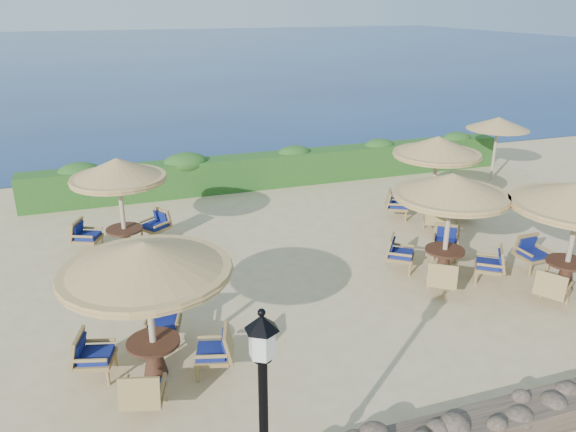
{
  "coord_description": "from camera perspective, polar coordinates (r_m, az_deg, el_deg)",
  "views": [
    {
      "loc": [
        -6.2,
        -11.79,
        6.43
      ],
      "look_at": [
        -1.91,
        0.82,
        1.3
      ],
      "focal_mm": 35.0,
      "sensor_mm": 36.0,
      "label": 1
    }
  ],
  "objects": [
    {
      "name": "cafe_set_4",
      "position": [
        17.61,
        14.78,
        5.06
      ],
      "size": [
        2.82,
        2.82,
        2.65
      ],
      "color": "tan",
      "rests_on": "ground"
    },
    {
      "name": "stone_wall",
      "position": [
        10.4,
        24.27,
        -17.77
      ],
      "size": [
        15.0,
        0.65,
        0.44
      ],
      "primitive_type": "cube",
      "color": "brown",
      "rests_on": "ground"
    },
    {
      "name": "cafe_set_0",
      "position": [
        10.03,
        -14.11,
        -6.66
      ],
      "size": [
        3.0,
        3.0,
        2.65
      ],
      "color": "tan",
      "rests_on": "ground"
    },
    {
      "name": "ground",
      "position": [
        14.79,
        8.1,
        -4.93
      ],
      "size": [
        120.0,
        120.0,
        0.0
      ],
      "primitive_type": "plane",
      "color": "#CFB783",
      "rests_on": "ground"
    },
    {
      "name": "cafe_set_3",
      "position": [
        15.32,
        -16.73,
        2.69
      ],
      "size": [
        2.76,
        2.68,
        2.65
      ],
      "color": "tan",
      "rests_on": "ground"
    },
    {
      "name": "extra_parasol",
      "position": [
        22.42,
        20.58,
        8.79
      ],
      "size": [
        2.3,
        2.3,
        2.41
      ],
      "color": "tan",
      "rests_on": "ground"
    },
    {
      "name": "cafe_set_1",
      "position": [
        13.95,
        16.11,
        0.88
      ],
      "size": [
        2.75,
        2.75,
        2.65
      ],
      "color": "tan",
      "rests_on": "ground"
    },
    {
      "name": "sea",
      "position": [
        82.27,
        -14.98,
        15.91
      ],
      "size": [
        160.0,
        160.0,
        0.0
      ],
      "primitive_type": "plane",
      "color": "#0C2052",
      "rests_on": "ground"
    },
    {
      "name": "hedge",
      "position": [
        20.81,
        -0.67,
        4.8
      ],
      "size": [
        18.0,
        0.9,
        1.2
      ],
      "primitive_type": "cube",
      "color": "#1E4A18",
      "rests_on": "ground"
    }
  ]
}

